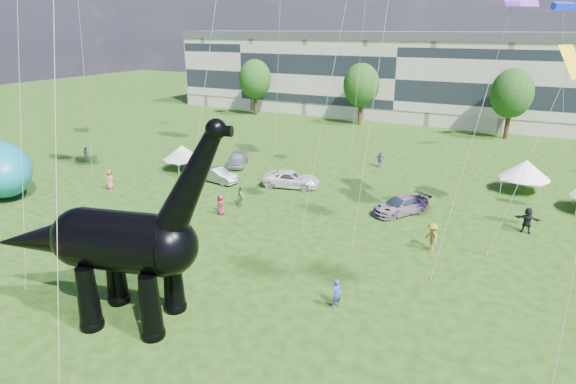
% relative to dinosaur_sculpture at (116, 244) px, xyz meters
% --- Properties ---
extents(ground, '(220.00, 220.00, 0.00)m').
position_rel_dinosaur_sculpture_xyz_m(ground, '(5.18, -0.04, -4.00)').
color(ground, '#16330C').
rests_on(ground, ground).
extents(terrace_row, '(78.00, 11.00, 12.00)m').
position_rel_dinosaur_sculpture_xyz_m(terrace_row, '(-2.82, 61.96, 2.00)').
color(terrace_row, beige).
rests_on(terrace_row, ground).
extents(tree_far_left, '(5.20, 5.20, 9.44)m').
position_rel_dinosaur_sculpture_xyz_m(tree_far_left, '(-24.82, 52.96, 2.29)').
color(tree_far_left, '#382314').
rests_on(tree_far_left, ground).
extents(tree_mid_left, '(5.20, 5.20, 9.44)m').
position_rel_dinosaur_sculpture_xyz_m(tree_mid_left, '(-6.82, 52.96, 2.29)').
color(tree_mid_left, '#382314').
rests_on(tree_mid_left, ground).
extents(tree_mid_right, '(5.20, 5.20, 9.44)m').
position_rel_dinosaur_sculpture_xyz_m(tree_mid_right, '(13.18, 52.96, 2.29)').
color(tree_mid_right, '#382314').
rests_on(tree_mid_right, ground).
extents(dinosaur_sculpture, '(12.96, 5.21, 10.61)m').
position_rel_dinosaur_sculpture_xyz_m(dinosaur_sculpture, '(0.00, 0.00, 0.00)').
color(dinosaur_sculpture, black).
rests_on(dinosaur_sculpture, ground).
extents(car_silver, '(3.46, 4.89, 1.55)m').
position_rel_dinosaur_sculpture_xyz_m(car_silver, '(-10.36, 25.79, -3.23)').
color(car_silver, silver).
rests_on(car_silver, ground).
extents(car_grey, '(4.24, 2.03, 1.34)m').
position_rel_dinosaur_sculpture_xyz_m(car_grey, '(-8.87, 20.27, -3.33)').
color(car_grey, gray).
rests_on(car_grey, ground).
extents(car_white, '(5.54, 3.49, 1.43)m').
position_rel_dinosaur_sculpture_xyz_m(car_white, '(-2.20, 22.26, -3.29)').
color(car_white, white).
rests_on(car_white, ground).
extents(car_dark, '(4.22, 4.99, 1.37)m').
position_rel_dinosaur_sculpture_xyz_m(car_dark, '(8.36, 20.31, -3.32)').
color(car_dark, '#595960').
rests_on(car_dark, ground).
extents(gazebo_near, '(4.57, 4.57, 2.88)m').
position_rel_dinosaur_sculpture_xyz_m(gazebo_near, '(16.41, 30.57, -1.98)').
color(gazebo_near, white).
rests_on(gazebo_near, ground).
extents(gazebo_left, '(4.55, 4.55, 2.55)m').
position_rel_dinosaur_sculpture_xyz_m(gazebo_left, '(-14.47, 21.98, -2.22)').
color(gazebo_left, white).
rests_on(gazebo_left, ground).
extents(inflatable_teal, '(8.74, 7.25, 4.69)m').
position_rel_dinosaur_sculpture_xyz_m(inflatable_teal, '(-22.82, 8.60, -1.66)').
color(inflatable_teal, '#0C7795').
rests_on(inflatable_teal, ground).
extents(visitors, '(54.30, 39.34, 1.89)m').
position_rel_dinosaur_sculpture_xyz_m(visitors, '(4.17, 15.47, -3.13)').
color(visitors, '#2B536D').
rests_on(visitors, ground).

